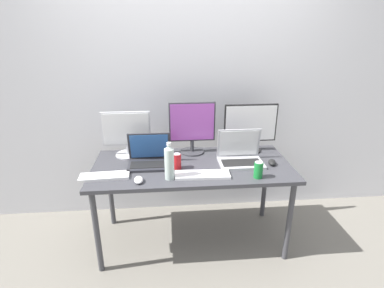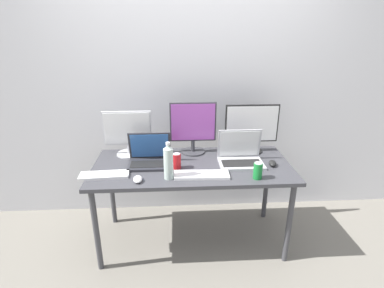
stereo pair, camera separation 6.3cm
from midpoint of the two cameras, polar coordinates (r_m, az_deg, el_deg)
name	(u,v)px [view 1 (the left image)]	position (r m, az deg, el deg)	size (l,w,h in m)	color
ground_plane	(192,239)	(2.84, -0.66, -17.60)	(16.00, 16.00, 0.00)	gray
wall_back	(186,83)	(2.84, -1.71, 11.50)	(7.00, 0.08, 2.60)	silver
work_desk	(192,172)	(2.47, -0.73, -5.31)	(1.60, 0.73, 0.74)	#424247
monitor_left	(127,133)	(2.62, -13.03, 2.01)	(0.41, 0.22, 0.39)	silver
monitor_center	(192,126)	(2.60, -0.66, 3.35)	(0.40, 0.21, 0.46)	#38383D
monitor_right	(250,127)	(2.68, 10.38, 3.26)	(0.47, 0.21, 0.43)	black
laptop_silver	(149,157)	(2.46, -8.84, -2.56)	(0.34, 0.25, 0.26)	#2D2D33
laptop_secondary	(240,155)	(2.49, 8.42, -2.11)	(0.36, 0.26, 0.27)	#B7B7BC
keyboard_main	(202,175)	(2.26, 1.19, -5.88)	(0.41, 0.14, 0.02)	white
keyboard_aux	(104,176)	(2.34, -17.09, -5.89)	(0.36, 0.12, 0.02)	white
mouse_by_keyboard	(139,180)	(2.21, -10.95, -6.72)	(0.07, 0.11, 0.03)	silver
mouse_by_laptop	(272,162)	(2.51, 14.29, -3.40)	(0.06, 0.10, 0.04)	black
water_bottle	(169,162)	(2.18, -5.18, -3.48)	(0.07, 0.07, 0.28)	silver
soda_can_near_keyboard	(258,170)	(2.26, 11.75, -4.86)	(0.07, 0.07, 0.13)	#197F33
soda_can_by_laptop	(177,161)	(2.36, -3.65, -3.29)	(0.07, 0.07, 0.13)	red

